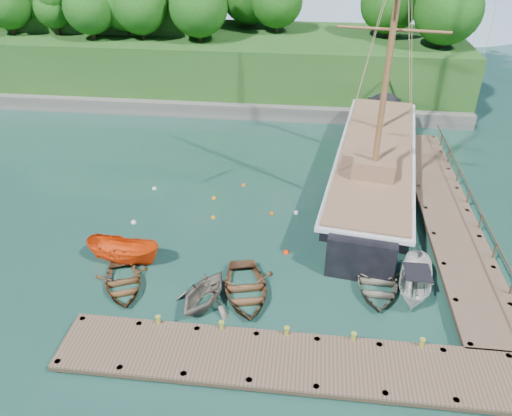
# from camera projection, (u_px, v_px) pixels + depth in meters

# --- Properties ---
(ground) EXTENTS (160.00, 160.00, 0.00)m
(ground) POSITION_uv_depth(u_px,v_px,m) (256.00, 271.00, 27.58)
(ground) COLOR #1A3E30
(ground) RESTS_ON ground
(dock_near) EXTENTS (20.00, 3.20, 1.10)m
(dock_near) POSITION_uv_depth(u_px,v_px,m) (284.00, 361.00, 21.66)
(dock_near) COLOR #4D3A2D
(dock_near) RESTS_ON ground
(dock_east) EXTENTS (3.20, 24.00, 1.10)m
(dock_east) POSITION_uv_depth(u_px,v_px,m) (446.00, 211.00, 32.12)
(dock_east) COLOR #4D3A2D
(dock_east) RESTS_ON ground
(bollard_0) EXTENTS (0.26, 0.26, 0.45)m
(bollard_0) POSITION_uv_depth(u_px,v_px,m) (160.00, 333.00, 23.67)
(bollard_0) COLOR olive
(bollard_0) RESTS_ON ground
(bollard_1) EXTENTS (0.26, 0.26, 0.45)m
(bollard_1) POSITION_uv_depth(u_px,v_px,m) (222.00, 338.00, 23.37)
(bollard_1) COLOR olive
(bollard_1) RESTS_ON ground
(bollard_2) EXTENTS (0.26, 0.26, 0.45)m
(bollard_2) POSITION_uv_depth(u_px,v_px,m) (286.00, 344.00, 23.07)
(bollard_2) COLOR olive
(bollard_2) RESTS_ON ground
(bollard_3) EXTENTS (0.26, 0.26, 0.45)m
(bollard_3) POSITION_uv_depth(u_px,v_px,m) (352.00, 350.00, 22.77)
(bollard_3) COLOR olive
(bollard_3) RESTS_ON ground
(bollard_4) EXTENTS (0.26, 0.26, 0.45)m
(bollard_4) POSITION_uv_depth(u_px,v_px,m) (419.00, 356.00, 22.47)
(bollard_4) COLOR olive
(bollard_4) RESTS_ON ground
(rowboat_0) EXTENTS (4.16, 4.76, 0.82)m
(rowboat_0) POSITION_uv_depth(u_px,v_px,m) (123.00, 288.00, 26.40)
(rowboat_0) COLOR #53371C
(rowboat_0) RESTS_ON ground
(rowboat_1) EXTENTS (4.15, 4.44, 1.90)m
(rowboat_1) POSITION_uv_depth(u_px,v_px,m) (204.00, 304.00, 25.32)
(rowboat_1) COLOR #6C6459
(rowboat_1) RESTS_ON ground
(rowboat_2) EXTENTS (4.35, 5.34, 0.97)m
(rowboat_2) POSITION_uv_depth(u_px,v_px,m) (245.00, 295.00, 25.92)
(rowboat_2) COLOR brown
(rowboat_2) RESTS_ON ground
(rowboat_3) EXTENTS (3.35, 4.59, 0.93)m
(rowboat_3) POSITION_uv_depth(u_px,v_px,m) (376.00, 289.00, 26.35)
(rowboat_3) COLOR #5A5549
(rowboat_3) RESTS_ON ground
(motorboat_orange) EXTENTS (4.56, 2.23, 1.69)m
(motorboat_orange) POSITION_uv_depth(u_px,v_px,m) (126.00, 262.00, 28.28)
(motorboat_orange) COLOR #EB460C
(motorboat_orange) RESTS_ON ground
(cabin_boat_white) EXTENTS (2.55, 4.63, 1.69)m
(cabin_boat_white) POSITION_uv_depth(u_px,v_px,m) (413.00, 293.00, 26.02)
(cabin_boat_white) COLOR white
(cabin_boat_white) RESTS_ON ground
(schooner) EXTENTS (8.25, 28.54, 21.16)m
(schooner) POSITION_uv_depth(u_px,v_px,m) (374.00, 170.00, 35.37)
(schooner) COLOR black
(schooner) RESTS_ON ground
(mooring_buoy_0) EXTENTS (0.35, 0.35, 0.35)m
(mooring_buoy_0) POSITION_uv_depth(u_px,v_px,m) (134.00, 223.00, 31.74)
(mooring_buoy_0) COLOR silver
(mooring_buoy_0) RESTS_ON ground
(mooring_buoy_1) EXTENTS (0.30, 0.30, 0.30)m
(mooring_buoy_1) POSITION_uv_depth(u_px,v_px,m) (213.00, 218.00, 32.21)
(mooring_buoy_1) COLOR orange
(mooring_buoy_1) RESTS_ON ground
(mooring_buoy_2) EXTENTS (0.28, 0.28, 0.28)m
(mooring_buoy_2) POSITION_uv_depth(u_px,v_px,m) (272.00, 214.00, 32.62)
(mooring_buoy_2) COLOR #CF5002
(mooring_buoy_2) RESTS_ON ground
(mooring_buoy_3) EXTENTS (0.34, 0.34, 0.34)m
(mooring_buoy_3) POSITION_uv_depth(u_px,v_px,m) (296.00, 213.00, 32.71)
(mooring_buoy_3) COLOR silver
(mooring_buoy_3) RESTS_ON ground
(mooring_buoy_4) EXTENTS (0.34, 0.34, 0.34)m
(mooring_buoy_4) POSITION_uv_depth(u_px,v_px,m) (214.00, 199.00, 34.32)
(mooring_buoy_4) COLOR orange
(mooring_buoy_4) RESTS_ON ground
(mooring_buoy_5) EXTENTS (0.30, 0.30, 0.30)m
(mooring_buoy_5) POSITION_uv_depth(u_px,v_px,m) (244.00, 186.00, 35.86)
(mooring_buoy_5) COLOR #CF5E13
(mooring_buoy_5) RESTS_ON ground
(mooring_buoy_6) EXTENTS (0.33, 0.33, 0.33)m
(mooring_buoy_6) POSITION_uv_depth(u_px,v_px,m) (154.00, 189.00, 35.44)
(mooring_buoy_6) COLOR silver
(mooring_buoy_6) RESTS_ON ground
(mooring_buoy_7) EXTENTS (0.37, 0.37, 0.37)m
(mooring_buoy_7) POSITION_uv_depth(u_px,v_px,m) (286.00, 253.00, 29.02)
(mooring_buoy_7) COLOR red
(mooring_buoy_7) RESTS_ON ground
(headland) EXTENTS (51.00, 19.31, 12.90)m
(headland) POSITION_uv_depth(u_px,v_px,m) (170.00, 34.00, 52.45)
(headland) COLOR #474744
(headland) RESTS_ON ground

